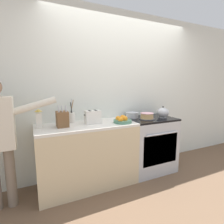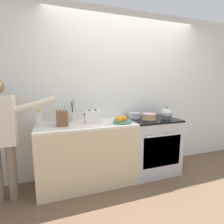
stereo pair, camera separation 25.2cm
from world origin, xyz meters
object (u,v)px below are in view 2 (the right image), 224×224
(mixing_bowl, at_px, (134,115))
(milk_carton, at_px, (40,117))
(tea_kettle, at_px, (167,113))
(fruit_bowl, at_px, (122,120))
(stove_range, at_px, (152,145))
(toaster, at_px, (92,117))
(person_baker, at_px, (1,131))
(layer_cake, at_px, (149,117))
(utensil_crock, at_px, (73,116))
(knife_block, at_px, (62,118))

(mixing_bowl, relative_size, milk_carton, 0.90)
(tea_kettle, bearing_deg, milk_carton, 176.45)
(fruit_bowl, bearing_deg, stove_range, 11.99)
(mixing_bowl, xyz_separation_m, toaster, (-0.72, -0.12, 0.05))
(milk_carton, height_order, person_baker, person_baker)
(fruit_bowl, bearing_deg, layer_cake, 7.83)
(utensil_crock, distance_m, person_baker, 0.90)
(tea_kettle, xyz_separation_m, fruit_bowl, (-0.80, -0.07, -0.04))
(layer_cake, distance_m, person_baker, 2.00)
(stove_range, xyz_separation_m, toaster, (-0.98, 0.02, 0.54))
(tea_kettle, bearing_deg, mixing_bowl, 157.65)
(tea_kettle, distance_m, knife_block, 1.62)
(milk_carton, bearing_deg, utensil_crock, 17.16)
(layer_cake, height_order, toaster, toaster)
(stove_range, height_order, milk_carton, milk_carton)
(fruit_bowl, relative_size, milk_carton, 1.09)
(stove_range, distance_m, milk_carton, 1.77)
(tea_kettle, bearing_deg, knife_block, 178.16)
(fruit_bowl, bearing_deg, utensil_crock, 153.74)
(knife_block, bearing_deg, stove_range, 0.06)
(layer_cake, relative_size, utensil_crock, 0.74)
(layer_cake, bearing_deg, person_baker, 179.69)
(layer_cake, height_order, milk_carton, milk_carton)
(toaster, height_order, person_baker, person_baker)
(knife_block, distance_m, fruit_bowl, 0.83)
(toaster, bearing_deg, layer_cake, -4.98)
(knife_block, bearing_deg, fruit_bowl, -8.47)
(tea_kettle, height_order, toaster, tea_kettle)
(knife_block, height_order, person_baker, person_baker)
(knife_block, bearing_deg, layer_cake, -2.48)
(tea_kettle, distance_m, mixing_bowl, 0.52)
(stove_range, relative_size, knife_block, 3.18)
(layer_cake, xyz_separation_m, person_baker, (-2.00, 0.01, -0.05))
(stove_range, height_order, utensil_crock, utensil_crock)
(tea_kettle, distance_m, toaster, 1.20)
(layer_cake, xyz_separation_m, fruit_bowl, (-0.48, -0.07, -0.01))
(tea_kettle, distance_m, person_baker, 2.32)
(layer_cake, distance_m, utensil_crock, 1.16)
(knife_block, height_order, toaster, knife_block)
(layer_cake, height_order, mixing_bowl, layer_cake)
(person_baker, bearing_deg, mixing_bowl, -4.26)
(stove_range, bearing_deg, toaster, 178.90)
(mixing_bowl, bearing_deg, milk_carton, -176.84)
(layer_cake, relative_size, person_baker, 0.17)
(fruit_bowl, bearing_deg, knife_block, 171.53)
(knife_block, xyz_separation_m, fruit_bowl, (0.82, -0.12, -0.06))
(mixing_bowl, relative_size, toaster, 0.94)
(layer_cake, height_order, person_baker, person_baker)
(milk_carton, bearing_deg, layer_cake, -4.42)
(stove_range, bearing_deg, fruit_bowl, -168.01)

